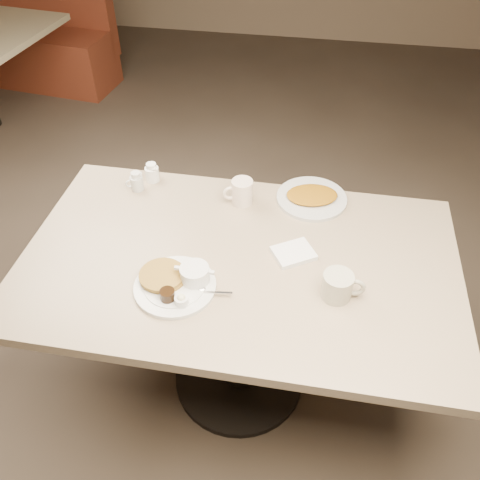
% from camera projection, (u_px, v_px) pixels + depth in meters
% --- Properties ---
extents(room, '(7.04, 8.04, 2.84)m').
position_uv_depth(room, '(239.00, 79.00, 1.29)').
color(room, '#4C3F33').
rests_on(room, ground).
extents(diner_table, '(1.50, 0.90, 0.75)m').
position_uv_depth(diner_table, '(239.00, 292.00, 1.85)').
color(diner_table, tan).
rests_on(diner_table, ground).
extents(main_plate, '(0.33, 0.27, 0.07)m').
position_uv_depth(main_plate, '(177.00, 282.00, 1.62)').
color(main_plate, silver).
rests_on(main_plate, diner_table).
extents(coffee_mug_near, '(0.14, 0.10, 0.09)m').
position_uv_depth(coffee_mug_near, '(338.00, 286.00, 1.58)').
color(coffee_mug_near, '#B5B19B').
rests_on(coffee_mug_near, diner_table).
extents(napkin, '(0.17, 0.16, 0.02)m').
position_uv_depth(napkin, '(293.00, 253.00, 1.74)').
color(napkin, white).
rests_on(napkin, diner_table).
extents(coffee_mug_far, '(0.13, 0.11, 0.10)m').
position_uv_depth(coffee_mug_far, '(241.00, 192.00, 1.93)').
color(coffee_mug_far, '#F2DECB').
rests_on(coffee_mug_far, diner_table).
extents(creamer_left, '(0.07, 0.06, 0.08)m').
position_uv_depth(creamer_left, '(137.00, 182.00, 2.00)').
color(creamer_left, silver).
rests_on(creamer_left, diner_table).
extents(creamer_right, '(0.07, 0.07, 0.08)m').
position_uv_depth(creamer_right, '(152.00, 173.00, 2.04)').
color(creamer_right, white).
rests_on(creamer_right, diner_table).
extents(hash_plate, '(0.33, 0.33, 0.04)m').
position_uv_depth(hash_plate, '(312.00, 197.00, 1.96)').
color(hash_plate, '#B8B8B3').
rests_on(hash_plate, diner_table).
extents(booth_back_left, '(1.38, 1.57, 1.12)m').
position_uv_depth(booth_back_left, '(34.00, 36.00, 4.10)').
color(booth_back_left, maroon).
rests_on(booth_back_left, ground).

